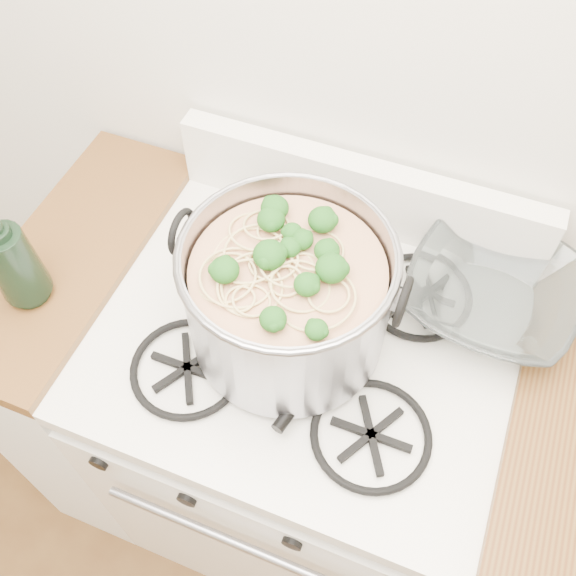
{
  "coord_description": "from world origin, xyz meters",
  "views": [
    {
      "loc": [
        0.19,
        0.68,
        1.92
      ],
      "look_at": [
        -0.03,
        1.24,
        1.06
      ],
      "focal_mm": 40.0,
      "sensor_mm": 36.0,
      "label": 1
    }
  ],
  "objects_px": {
    "gas_range": "(302,433)",
    "stock_pot": "(288,297)",
    "glass_bowl": "(489,300)",
    "spatula": "(357,320)",
    "bottle": "(9,255)"
  },
  "relations": [
    {
      "from": "gas_range",
      "to": "glass_bowl",
      "type": "height_order",
      "value": "glass_bowl"
    },
    {
      "from": "spatula",
      "to": "bottle",
      "type": "bearing_deg",
      "value": -151.89
    },
    {
      "from": "gas_range",
      "to": "stock_pot",
      "type": "distance_m",
      "value": 0.6
    },
    {
      "from": "bottle",
      "to": "glass_bowl",
      "type": "bearing_deg",
      "value": 6.55
    },
    {
      "from": "gas_range",
      "to": "stock_pot",
      "type": "relative_size",
      "value": 2.41
    },
    {
      "from": "glass_bowl",
      "to": "bottle",
      "type": "height_order",
      "value": "bottle"
    },
    {
      "from": "stock_pot",
      "to": "bottle",
      "type": "xyz_separation_m",
      "value": [
        -0.48,
        -0.1,
        0.0
      ]
    },
    {
      "from": "stock_pot",
      "to": "spatula",
      "type": "xyz_separation_m",
      "value": [
        0.11,
        0.06,
        -0.1
      ]
    },
    {
      "from": "gas_range",
      "to": "spatula",
      "type": "relative_size",
      "value": 2.98
    },
    {
      "from": "glass_bowl",
      "to": "spatula",
      "type": "bearing_deg",
      "value": -148.56
    },
    {
      "from": "glass_bowl",
      "to": "stock_pot",
      "type": "bearing_deg",
      "value": -149.46
    },
    {
      "from": "gas_range",
      "to": "bottle",
      "type": "height_order",
      "value": "bottle"
    },
    {
      "from": "stock_pot",
      "to": "glass_bowl",
      "type": "distance_m",
      "value": 0.39
    },
    {
      "from": "gas_range",
      "to": "stock_pot",
      "type": "height_order",
      "value": "stock_pot"
    },
    {
      "from": "spatula",
      "to": "glass_bowl",
      "type": "distance_m",
      "value": 0.25
    }
  ]
}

